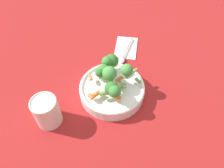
% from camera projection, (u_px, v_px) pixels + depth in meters
% --- Properties ---
extents(ground_plane, '(3.00, 3.00, 0.00)m').
position_uv_depth(ground_plane, '(112.00, 93.00, 0.76)').
color(ground_plane, maroon).
extents(bowl, '(0.22, 0.22, 0.04)m').
position_uv_depth(bowl, '(112.00, 89.00, 0.74)').
color(bowl, white).
rests_on(bowl, ground_plane).
extents(pasta_salad, '(0.18, 0.18, 0.08)m').
position_uv_depth(pasta_salad, '(112.00, 75.00, 0.70)').
color(pasta_salad, '#8CB766').
rests_on(pasta_salad, bowl).
extents(cup, '(0.08, 0.08, 0.10)m').
position_uv_depth(cup, '(47.00, 111.00, 0.66)').
color(cup, silver).
rests_on(cup, ground_plane).
extents(napkin, '(0.15, 0.12, 0.01)m').
position_uv_depth(napkin, '(126.00, 47.00, 0.91)').
color(napkin, white).
rests_on(napkin, ground_plane).
extents(spoon, '(0.16, 0.09, 0.01)m').
position_uv_depth(spoon, '(124.00, 55.00, 0.87)').
color(spoon, silver).
rests_on(spoon, napkin).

